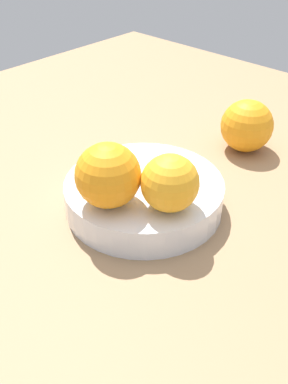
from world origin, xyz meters
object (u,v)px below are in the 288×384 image
Objects in this scene: orange_in_bowl_1 at (170,183)px; orange_in_bowl_0 at (105,174)px; fruit_bowl at (144,195)px; orange_loose_0 at (247,126)px.

orange_in_bowl_0 is at bearing 33.71° from orange_in_bowl_1.
orange_in_bowl_0 reaches higher than orange_in_bowl_1.
orange_loose_0 reaches higher than fruit_bowl.
orange_in_bowl_0 reaches higher than fruit_bowl.
orange_in_bowl_1 reaches higher than orange_loose_0.
fruit_bowl is 8.10cm from orange_in_bowl_0.
orange_in_bowl_1 is at bearing 161.99° from fruit_bowl.
orange_in_bowl_1 is at bearing 100.88° from orange_loose_0.
orange_in_bowl_1 reaches higher than fruit_bowl.
orange_in_bowl_1 is (-5.97, -3.98, -0.44)cm from orange_in_bowl_0.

